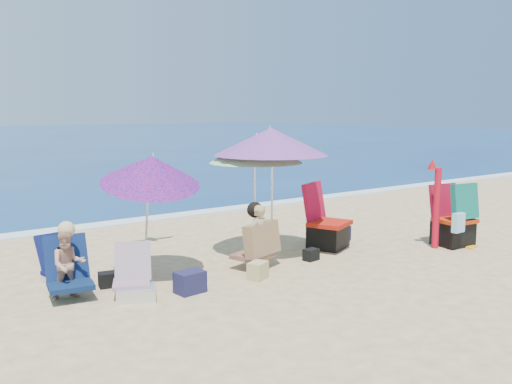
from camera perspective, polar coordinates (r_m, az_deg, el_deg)
ground at (r=7.84m, az=6.18°, el=-8.66°), size 120.00×120.00×0.00m
foam at (r=11.98m, az=-10.52°, el=-2.70°), size 120.00×0.50×0.04m
umbrella_turquoise at (r=8.61m, az=1.54°, el=5.20°), size 1.81×1.81×2.06m
umbrella_striped at (r=8.58m, az=-0.03°, el=4.40°), size 1.57×1.57×1.94m
umbrella_blue at (r=7.52m, az=-10.72°, el=2.22°), size 1.58×1.63×1.83m
furled_umbrella at (r=9.69m, az=17.96°, el=-0.75°), size 0.21×0.22×1.49m
chair_navy at (r=7.97m, az=-19.37°, el=-7.54°), size 0.55×0.66×0.64m
chair_rainbow at (r=7.12m, az=-12.36°, el=-9.12°), size 0.64×0.76×0.64m
camp_chair_left at (r=9.37m, az=7.23°, el=-3.75°), size 0.98×0.98×1.11m
camp_chair_right at (r=10.04m, az=19.65°, el=-3.00°), size 0.74×0.70×1.09m
person_center at (r=8.03m, az=0.25°, el=-4.71°), size 0.76×0.62×0.97m
person_left at (r=7.22m, az=-18.71°, el=-6.97°), size 0.62×0.75×0.95m
bag_navy_a at (r=7.16m, az=-6.79°, el=-9.15°), size 0.38×0.29×0.28m
bag_black_a at (r=7.60m, az=-14.82°, el=-8.67°), size 0.30×0.24×0.19m
bag_tan at (r=7.66m, az=0.19°, el=-8.07°), size 0.34×0.30×0.24m
bag_navy_b at (r=9.94m, az=8.82°, el=-4.29°), size 0.43×0.40×0.26m
bag_black_b at (r=8.64m, az=5.67°, el=-6.41°), size 0.25×0.19×0.18m
orange_item at (r=10.05m, az=21.24°, el=-5.29°), size 0.22×0.11×0.03m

